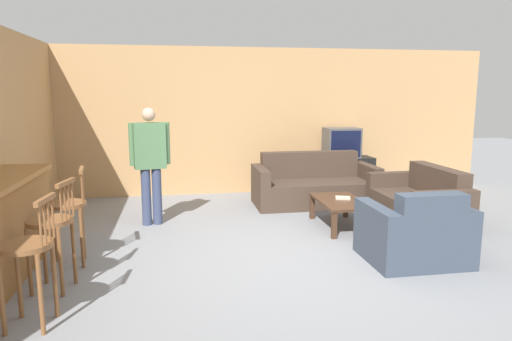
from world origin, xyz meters
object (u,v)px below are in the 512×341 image
coffee_table (341,204)px  tv (342,143)px  person_by_window (150,159)px  bar_chair_far (68,212)px  armchair_near (415,235)px  book_on_table (343,198)px  bar_chair_near (28,255)px  couch_far (314,186)px  bar_chair_mid (52,230)px  tv_unit (341,175)px  loveseat_right (419,204)px

coffee_table → tv: size_ratio=1.67×
coffee_table → person_by_window: bearing=167.2°
bar_chair_far → person_by_window: bearing=60.7°
armchair_near → book_on_table: bearing=101.2°
bar_chair_near → couch_far: 4.84m
bar_chair_mid → tv: bearing=41.0°
bar_chair_near → bar_chair_mid: same height
bar_chair_far → tv_unit: 5.00m
bar_chair_far → book_on_table: size_ratio=4.32×
bar_chair_near → armchair_near: bar_chair_near is taller
coffee_table → person_by_window: (-2.53, 0.58, 0.59)m
coffee_table → bar_chair_far: bearing=-166.1°
bar_chair_mid → coffee_table: bearing=23.9°
loveseat_right → couch_far: bearing=128.4°
loveseat_right → bar_chair_mid: bearing=-162.2°
couch_far → loveseat_right: bearing=-51.6°
bar_chair_mid → book_on_table: bearing=24.5°
person_by_window → loveseat_right: bearing=-9.5°
loveseat_right → tv: 2.23m
bar_chair_mid → couch_far: bar_chair_mid is taller
bar_chair_far → couch_far: bar_chair_far is taller
bar_chair_mid → tv_unit: bar_chair_mid is taller
bar_chair_near → tv_unit: size_ratio=0.89×
bar_chair_mid → tv: size_ratio=1.68×
loveseat_right → person_by_window: size_ratio=0.95×
coffee_table → tv_unit: (0.76, 2.08, 0.00)m
book_on_table → armchair_near: bearing=-78.8°
person_by_window → bar_chair_near: bearing=-106.0°
armchair_near → loveseat_right: bearing=59.0°
book_on_table → person_by_window: 2.68m
bar_chair_near → bar_chair_far: size_ratio=1.00×
book_on_table → person_by_window: bearing=168.9°
couch_far → armchair_near: couch_far is taller
bar_chair_far → tv_unit: size_ratio=0.89×
bar_chair_near → bar_chair_far: bearing=90.0°
tv_unit → bar_chair_far: bearing=-144.6°
loveseat_right → person_by_window: person_by_window is taller
bar_chair_near → couch_far: bar_chair_near is taller
bar_chair_far → book_on_table: (3.36, 0.89, -0.19)m
couch_far → tv: 1.20m
bar_chair_mid → tv_unit: 5.40m
bar_chair_far → book_on_table: bearing=14.8°
loveseat_right → book_on_table: loveseat_right is taller
bar_chair_far → tv_unit: bar_chair_far is taller
tv_unit → coffee_table: bearing=-110.2°
coffee_table → person_by_window: person_by_window is taller
bar_chair_far → tv_unit: bearing=35.4°
couch_far → book_on_table: bearing=-89.2°
bar_chair_mid → armchair_near: bar_chair_mid is taller
tv → book_on_table: size_ratio=2.57×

